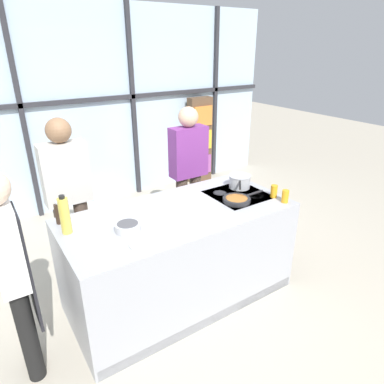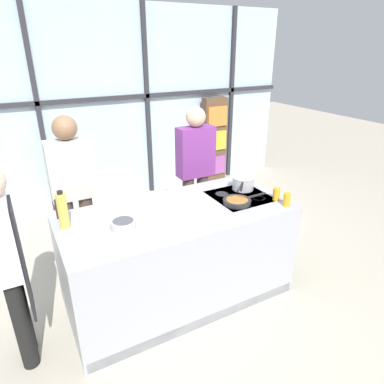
{
  "view_description": "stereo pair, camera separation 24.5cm",
  "coord_description": "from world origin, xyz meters",
  "views": [
    {
      "loc": [
        -1.38,
        -2.28,
        2.25
      ],
      "look_at": [
        0.2,
        0.1,
        1.01
      ],
      "focal_mm": 32.0,
      "sensor_mm": 36.0,
      "label": 1
    },
    {
      "loc": [
        -1.17,
        -2.41,
        2.25
      ],
      "look_at": [
        0.2,
        0.1,
        1.01
      ],
      "focal_mm": 32.0,
      "sensor_mm": 36.0,
      "label": 2
    }
  ],
  "objects": [
    {
      "name": "ground_plane",
      "position": [
        0.0,
        0.0,
        0.0
      ],
      "size": [
        18.0,
        18.0,
        0.0
      ],
      "primitive_type": "plane",
      "color": "#BCB29E"
    },
    {
      "name": "back_window_wall",
      "position": [
        0.0,
        2.6,
        1.4
      ],
      "size": [
        6.4,
        0.1,
        2.8
      ],
      "color": "silver",
      "rests_on": "ground_plane"
    },
    {
      "name": "bookshelf",
      "position": [
        1.9,
        2.42,
        0.73
      ],
      "size": [
        0.41,
        0.19,
        1.45
      ],
      "color": "brown",
      "rests_on": "ground_plane"
    },
    {
      "name": "demo_island",
      "position": [
        0.0,
        -0.0,
        0.46
      ],
      "size": [
        2.02,
        0.95,
        0.91
      ],
      "color": "#A8AAB2",
      "rests_on": "ground_plane"
    },
    {
      "name": "chef",
      "position": [
        -1.34,
        -0.09,
        0.91
      ],
      "size": [
        0.22,
        0.37,
        1.58
      ],
      "rotation": [
        0.0,
        0.0,
        -1.57
      ],
      "color": "black",
      "rests_on": "ground_plane"
    },
    {
      "name": "spectator_far_left",
      "position": [
        -0.7,
        0.93,
        0.94
      ],
      "size": [
        0.43,
        0.23,
        1.65
      ],
      "rotation": [
        0.0,
        0.0,
        3.14
      ],
      "color": "#47382D",
      "rests_on": "ground_plane"
    },
    {
      "name": "spectator_center_left",
      "position": [
        0.7,
        0.93,
        0.92
      ],
      "size": [
        0.43,
        0.23,
        1.62
      ],
      "rotation": [
        0.0,
        0.0,
        3.14
      ],
      "color": "#47382D",
      "rests_on": "ground_plane"
    },
    {
      "name": "frying_pan",
      "position": [
        0.55,
        -0.12,
        0.93
      ],
      "size": [
        0.46,
        0.26,
        0.04
      ],
      "color": "#232326",
      "rests_on": "demo_island"
    },
    {
      "name": "saucepan",
      "position": [
        0.79,
        0.12,
        0.98
      ],
      "size": [
        0.31,
        0.34,
        0.13
      ],
      "color": "silver",
      "rests_on": "demo_island"
    },
    {
      "name": "white_plate",
      "position": [
        -0.47,
        -0.31,
        0.92
      ],
      "size": [
        0.26,
        0.26,
        0.01
      ],
      "primitive_type": "cylinder",
      "color": "white",
      "rests_on": "demo_island"
    },
    {
      "name": "mixing_bowl",
      "position": [
        -0.51,
        -0.06,
        0.95
      ],
      "size": [
        0.2,
        0.2,
        0.06
      ],
      "color": "silver",
      "rests_on": "demo_island"
    },
    {
      "name": "oil_bottle",
      "position": [
        -0.91,
        0.17,
        1.06
      ],
      "size": [
        0.08,
        0.08,
        0.31
      ],
      "color": "#E0CC4C",
      "rests_on": "demo_island"
    },
    {
      "name": "pepper_grinder",
      "position": [
        -0.92,
        0.35,
        1.0
      ],
      "size": [
        0.05,
        0.05,
        0.2
      ],
      "color": "#332319",
      "rests_on": "demo_island"
    },
    {
      "name": "juice_glass_near",
      "position": [
        0.91,
        -0.38,
        0.97
      ],
      "size": [
        0.06,
        0.06,
        0.12
      ],
      "primitive_type": "cylinder",
      "color": "orange",
      "rests_on": "demo_island"
    },
    {
      "name": "juice_glass_far",
      "position": [
        0.91,
        -0.24,
        0.97
      ],
      "size": [
        0.06,
        0.06,
        0.12
      ],
      "primitive_type": "cylinder",
      "color": "orange",
      "rests_on": "demo_island"
    }
  ]
}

